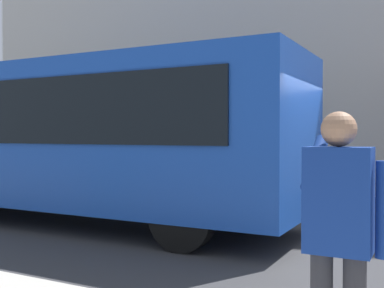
# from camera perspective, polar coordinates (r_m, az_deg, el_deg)

# --- Properties ---
(ground_plane) EXTENTS (60.00, 60.00, 0.00)m
(ground_plane) POSITION_cam_1_polar(r_m,az_deg,el_deg) (7.65, 12.44, -11.73)
(ground_plane) COLOR #38383A
(red_bus) EXTENTS (9.05, 2.54, 3.08)m
(red_bus) POSITION_cam_1_polar(r_m,az_deg,el_deg) (9.45, -14.19, 1.00)
(red_bus) COLOR #1947AD
(red_bus) RESTS_ON ground_plane
(pedestrian_photographer) EXTENTS (0.53, 0.52, 1.70)m
(pedestrian_photographer) POSITION_cam_1_polar(r_m,az_deg,el_deg) (3.10, 17.40, -9.40)
(pedestrian_photographer) COLOR #2D2D33
(pedestrian_photographer) RESTS_ON sidewalk_curb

